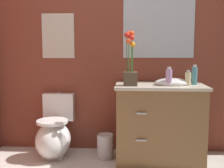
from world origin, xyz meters
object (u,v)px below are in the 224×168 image
Objects in this scene: toilet at (54,135)px; soap_bottle at (194,75)px; wall_mirror at (159,27)px; hand_wash_bottle at (188,79)px; trash_bin at (105,146)px; flower_vase at (130,67)px; vanity_cabinet at (160,122)px; lotion_bottle at (169,77)px; wall_poster at (58,36)px.

toilet is 3.28× the size of soap_bottle.
toilet is 0.86× the size of wall_mirror.
wall_mirror reaches higher than hand_wash_bottle.
soap_bottle is at bearing 1.28° from trash_bin.
flower_vase is (0.84, -0.12, 0.77)m from toilet.
vanity_cabinet reaches higher than hand_wash_bottle.
toilet is 3.57× the size of lotion_bottle.
trash_bin is at bearing -153.29° from wall_mirror.
hand_wash_bottle is at bearing -13.18° from wall_poster.
flower_vase is 0.70× the size of wall_mirror.
vanity_cabinet is 3.70× the size of trash_bin.
trash_bin is at bearing 177.09° from hand_wash_bottle.
flower_vase is at bearing -169.94° from soap_bottle.
wall_mirror is (-0.08, 0.39, 0.54)m from lotion_bottle.
flower_vase is 2.89× the size of lotion_bottle.
wall_mirror is (0.31, 0.39, 0.43)m from flower_vase.
soap_bottle is at bearing -37.22° from wall_mirror.
soap_bottle reaches higher than vanity_cabinet.
hand_wash_bottle is 0.71m from wall_mirror.
soap_bottle is 0.11m from hand_wash_bottle.
flower_vase reaches higher than hand_wash_bottle.
hand_wash_bottle is 1.15m from trash_bin.
wall_poster is at bearing 155.12° from flower_vase.
flower_vase is at bearing -8.36° from toilet.
flower_vase is at bearing -179.25° from lotion_bottle.
toilet is at bearing -90.00° from wall_poster.
wall_mirror is (-0.28, 0.34, 0.55)m from hand_wash_bottle.
lotion_bottle is 0.67m from wall_mirror.
wall_mirror is at bearing 129.67° from hand_wash_bottle.
flower_vase is 3.56× the size of hand_wash_bottle.
wall_poster is (-0.84, 0.39, 0.34)m from flower_vase.
soap_bottle is (1.52, -0.00, 0.68)m from toilet.
vanity_cabinet is at bearing 129.27° from lotion_bottle.
lotion_bottle is 1.23× the size of hand_wash_bottle.
soap_bottle is at bearing 10.06° from flower_vase.
lotion_bottle is at bearing 0.75° from flower_vase.
wall_poster is (0.00, 0.27, 1.11)m from toilet.
lotion_bottle is 1.37m from wall_poster.
toilet is at bearing 177.44° from trash_bin.
vanity_cabinet is at bearing -176.50° from soap_bottle.
lotion_bottle is at bearing -8.02° from trash_bin.
lotion_bottle is (0.39, 0.01, -0.10)m from flower_vase.
wall_mirror is (-0.00, 0.29, 1.03)m from vanity_cabinet.
wall_mirror is at bearing 142.78° from soap_bottle.
soap_bottle is (0.67, 0.12, -0.09)m from flower_vase.
trash_bin is (-0.27, 0.10, -0.88)m from flower_vase.
trash_bin is (-0.94, -0.02, -0.79)m from soap_bottle.
flower_vase is 0.61m from hand_wash_bottle.
soap_bottle is at bearing 3.50° from vanity_cabinet.
trash_bin is 1.47m from wall_mirror.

